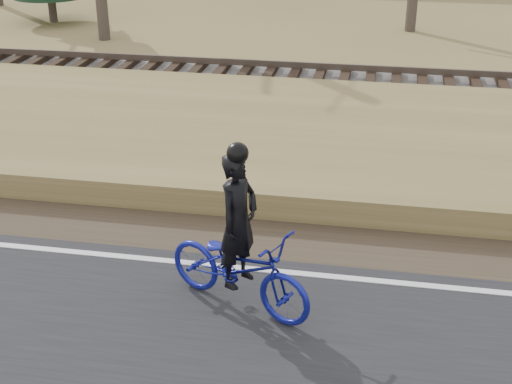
# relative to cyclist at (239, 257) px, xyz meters

# --- Properties ---
(shoulder) EXTENTS (120.00, 1.60, 0.04)m
(shoulder) POSITION_rel_cyclist_xyz_m (-4.11, 1.88, -0.73)
(shoulder) COLOR #473A2B
(shoulder) RESTS_ON ground
(embankment) EXTENTS (120.00, 5.00, 0.44)m
(embankment) POSITION_rel_cyclist_xyz_m (-4.11, 4.88, -0.53)
(embankment) COLOR #957A4C
(embankment) RESTS_ON ground
(ballast) EXTENTS (120.00, 3.00, 0.45)m
(ballast) POSITION_rel_cyclist_xyz_m (-4.11, 8.68, -0.53)
(ballast) COLOR slate
(ballast) RESTS_ON ground
(railroad) EXTENTS (120.00, 2.40, 0.29)m
(railroad) POSITION_rel_cyclist_xyz_m (-4.11, 8.68, -0.23)
(railroad) COLOR black
(railroad) RESTS_ON ballast
(cyclist) EXTENTS (2.19, 1.51, 2.21)m
(cyclist) POSITION_rel_cyclist_xyz_m (0.00, 0.00, 0.00)
(cyclist) COLOR navy
(cyclist) RESTS_ON road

